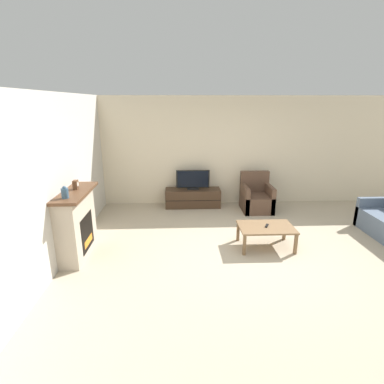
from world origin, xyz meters
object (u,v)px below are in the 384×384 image
Objects in this scene: armchair at (256,198)px; coffee_table at (266,229)px; mantel_clock at (76,185)px; remote at (267,226)px; fireplace at (76,223)px; tv at (193,181)px; mantel_vase_left at (65,193)px; tv_stand at (193,198)px.

coffee_table is at bearing -99.11° from armchair.
coffee_table is (3.28, 0.01, -0.87)m from mantel_clock.
remote is at bearing -98.84° from armchair.
mantel_clock is at bearing 81.86° from fireplace.
fireplace reaches higher than tv.
mantel_clock is at bearing 89.91° from mantel_vase_left.
fireplace is at bearing -130.80° from tv_stand.
mantel_vase_left reaches higher than fireplace.
tv_stand is 1.66× the size of tv.
remote is at bearing 0.39° from mantel_clock.
remote is at bearing -61.50° from tv.
tv is 0.84× the size of coffee_table.
mantel_vase_left is 3.51m from tv.
fireplace is 0.75m from mantel_vase_left.
mantel_clock is 3.40m from coffee_table.
remote is (-0.30, -1.94, 0.12)m from armchair.
remote is (3.29, 0.02, -0.81)m from mantel_clock.
tv_stand is 2.59m from coffee_table.
mantel_vase_left reaches higher than coffee_table.
mantel_clock is at bearing -179.78° from coffee_table.
fireplace is 4.18m from armchair.
armchair is (1.53, -0.33, 0.07)m from tv_stand.
fireplace reaches higher than armchair.
fireplace is 3.31m from coffee_table.
tv is 0.90× the size of armchair.
mantel_clock is at bearing -151.36° from armchair.
tv_stand is (2.08, 2.41, -0.36)m from fireplace.
coffee_table is (-0.31, -1.95, 0.06)m from armchair.
mantel_vase_left reaches higher than tv_stand.
remote is at bearing -61.52° from tv_stand.
tv_stand is at bearing 168.00° from armchair.
fireplace reaches higher than coffee_table.
tv_stand reaches higher than remote.
armchair reaches higher than tv_stand.
tv_stand is 1.51× the size of armchair.
tv_stand is 0.45m from tv.
tv_stand is at bearing 47.95° from mantel_clock.
tv is at bearing 168.08° from armchair.
mantel_clock reaches higher than remote.
mantel_clock is 3.39m from remote.
mantel_clock is 4.20m from armchair.
armchair reaches higher than coffee_table.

